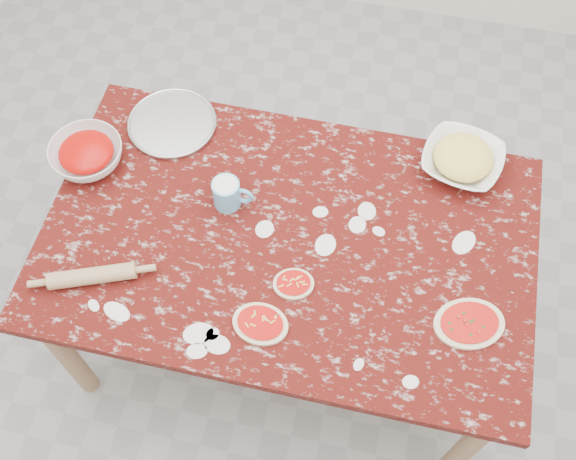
{
  "coord_description": "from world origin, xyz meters",
  "views": [
    {
      "loc": [
        0.24,
        -1.06,
        2.67
      ],
      "look_at": [
        0.0,
        0.0,
        0.8
      ],
      "focal_mm": 42.38,
      "sensor_mm": 36.0,
      "label": 1
    }
  ],
  "objects_px": {
    "worktable": "(288,250)",
    "rolling_pin": "(92,276)",
    "flour_mug": "(228,193)",
    "cheese_bowl": "(462,161)",
    "sauce_bowl": "(87,155)",
    "pizza_tray": "(172,124)"
  },
  "relations": [
    {
      "from": "pizza_tray",
      "to": "rolling_pin",
      "type": "relative_size",
      "value": 1.15
    },
    {
      "from": "pizza_tray",
      "to": "cheese_bowl",
      "type": "distance_m",
      "value": 1.03
    },
    {
      "from": "sauce_bowl",
      "to": "flour_mug",
      "type": "distance_m",
      "value": 0.52
    },
    {
      "from": "cheese_bowl",
      "to": "worktable",
      "type": "bearing_deg",
      "value": -141.85
    },
    {
      "from": "worktable",
      "to": "rolling_pin",
      "type": "relative_size",
      "value": 5.92
    },
    {
      "from": "worktable",
      "to": "cheese_bowl",
      "type": "bearing_deg",
      "value": 38.15
    },
    {
      "from": "flour_mug",
      "to": "rolling_pin",
      "type": "relative_size",
      "value": 0.51
    },
    {
      "from": "sauce_bowl",
      "to": "cheese_bowl",
      "type": "relative_size",
      "value": 0.93
    },
    {
      "from": "flour_mug",
      "to": "rolling_pin",
      "type": "xyz_separation_m",
      "value": [
        -0.34,
        -0.37,
        -0.03
      ]
    },
    {
      "from": "flour_mug",
      "to": "rolling_pin",
      "type": "height_order",
      "value": "flour_mug"
    },
    {
      "from": "pizza_tray",
      "to": "flour_mug",
      "type": "bearing_deg",
      "value": -43.96
    },
    {
      "from": "flour_mug",
      "to": "rolling_pin",
      "type": "distance_m",
      "value": 0.5
    },
    {
      "from": "cheese_bowl",
      "to": "sauce_bowl",
      "type": "bearing_deg",
      "value": -168.27
    },
    {
      "from": "rolling_pin",
      "to": "sauce_bowl",
      "type": "bearing_deg",
      "value": 112.65
    },
    {
      "from": "cheese_bowl",
      "to": "rolling_pin",
      "type": "bearing_deg",
      "value": -147.47
    },
    {
      "from": "worktable",
      "to": "rolling_pin",
      "type": "bearing_deg",
      "value": -153.39
    },
    {
      "from": "rolling_pin",
      "to": "pizza_tray",
      "type": "bearing_deg",
      "value": 85.32
    },
    {
      "from": "sauce_bowl",
      "to": "rolling_pin",
      "type": "height_order",
      "value": "sauce_bowl"
    },
    {
      "from": "pizza_tray",
      "to": "sauce_bowl",
      "type": "distance_m",
      "value": 0.32
    },
    {
      "from": "sauce_bowl",
      "to": "rolling_pin",
      "type": "xyz_separation_m",
      "value": [
        0.18,
        -0.43,
        -0.01
      ]
    },
    {
      "from": "worktable",
      "to": "sauce_bowl",
      "type": "bearing_deg",
      "value": 168.78
    },
    {
      "from": "pizza_tray",
      "to": "rolling_pin",
      "type": "height_order",
      "value": "rolling_pin"
    }
  ]
}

